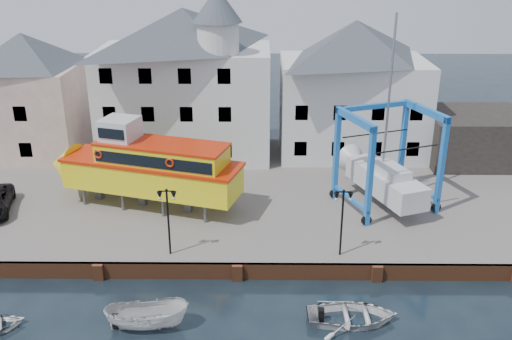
{
  "coord_description": "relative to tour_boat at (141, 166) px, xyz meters",
  "views": [
    {
      "loc": [
        1.36,
        -28.06,
        18.26
      ],
      "look_at": [
        1.0,
        7.0,
        4.0
      ],
      "focal_mm": 40.0,
      "sensor_mm": 36.0,
      "label": 1
    }
  ],
  "objects": [
    {
      "name": "quay_wall",
      "position": [
        6.88,
        -7.78,
        -3.4
      ],
      "size": [
        44.0,
        0.47,
        1.0
      ],
      "color": "brown",
      "rests_on": "ground"
    },
    {
      "name": "tour_boat",
      "position": [
        0.0,
        0.0,
        0.0
      ],
      "size": [
        14.5,
        7.31,
        6.15
      ],
      "rotation": [
        0.0,
        0.0,
        -0.29
      ],
      "color": "#59595E",
      "rests_on": "hardstanding"
    },
    {
      "name": "hardstanding",
      "position": [
        6.88,
        3.11,
        -3.4
      ],
      "size": [
        44.0,
        22.0,
        1.0
      ],
      "primitive_type": "cube",
      "color": "#5F5956",
      "rests_on": "ground"
    },
    {
      "name": "building_white_right",
      "position": [
        15.88,
        11.11,
        2.7
      ],
      "size": [
        12.0,
        8.0,
        11.2
      ],
      "color": "silver",
      "rests_on": "hardstanding"
    },
    {
      "name": "shed_dark",
      "position": [
        25.88,
        9.11,
        -0.9
      ],
      "size": [
        8.0,
        7.0,
        4.0
      ],
      "primitive_type": "cube",
      "color": "black",
      "rests_on": "hardstanding"
    },
    {
      "name": "building_white_main",
      "position": [
        2.01,
        10.51,
        3.44
      ],
      "size": [
        14.0,
        8.3,
        14.0
      ],
      "color": "silver",
      "rests_on": "hardstanding"
    },
    {
      "name": "lamp_post_right",
      "position": [
        12.88,
        -6.69,
        0.27
      ],
      "size": [
        1.12,
        0.32,
        4.2
      ],
      "color": "black",
      "rests_on": "hardstanding"
    },
    {
      "name": "building_pink",
      "position": [
        -11.12,
        10.11,
        2.25
      ],
      "size": [
        8.0,
        7.0,
        10.3
      ],
      "color": "tan",
      "rests_on": "hardstanding"
    },
    {
      "name": "lamp_post_left",
      "position": [
        2.88,
        -6.69,
        0.27
      ],
      "size": [
        1.12,
        0.32,
        4.2
      ],
      "color": "black",
      "rests_on": "hardstanding"
    },
    {
      "name": "ground",
      "position": [
        6.88,
        -7.89,
        -3.9
      ],
      "size": [
        140.0,
        140.0,
        0.0
      ],
      "primitive_type": "plane",
      "color": "black",
      "rests_on": "ground"
    },
    {
      "name": "travel_lift",
      "position": [
        16.51,
        0.86,
        -0.73
      ],
      "size": [
        7.35,
        8.83,
        13.01
      ],
      "rotation": [
        0.0,
        0.0,
        0.37
      ],
      "color": "#1F78B8",
      "rests_on": "hardstanding"
    },
    {
      "name": "motorboat_a",
      "position": [
        2.53,
        -12.34,
        -3.9
      ],
      "size": [
        4.35,
        1.89,
        1.64
      ],
      "primitive_type": "imported",
      "rotation": [
        0.0,
        0.0,
        1.64
      ],
      "color": "silver",
      "rests_on": "ground"
    },
    {
      "name": "motorboat_b",
      "position": [
        12.92,
        -11.7,
        -3.9
      ],
      "size": [
        4.68,
        3.37,
        0.96
      ],
      "primitive_type": "imported",
      "rotation": [
        0.0,
        0.0,
        1.58
      ],
      "color": "silver",
      "rests_on": "ground"
    }
  ]
}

